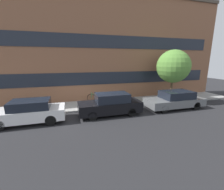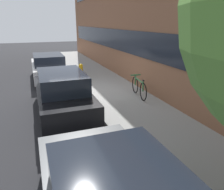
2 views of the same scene
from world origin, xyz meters
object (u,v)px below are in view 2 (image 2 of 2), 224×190
at_px(parked_car_white, 49,67).
at_px(fire_hydrant, 81,71).
at_px(parked_car_black, 62,94).
at_px(bicycle, 139,87).

bearing_deg(parked_car_white, fire_hydrant, -115.87).
height_order(parked_car_black, bicycle, parked_car_black).
xyz_separation_m(parked_car_white, parked_car_black, (5.06, 0.00, 0.03)).
bearing_deg(fire_hydrant, parked_car_white, -115.87).
height_order(fire_hydrant, bicycle, bicycle).
bearing_deg(bicycle, parked_car_black, 104.79).
distance_m(parked_car_white, fire_hydrant, 1.79).
bearing_deg(parked_car_black, parked_car_white, 0.00).
relative_size(parked_car_white, bicycle, 2.47).
height_order(parked_car_black, fire_hydrant, parked_car_black).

